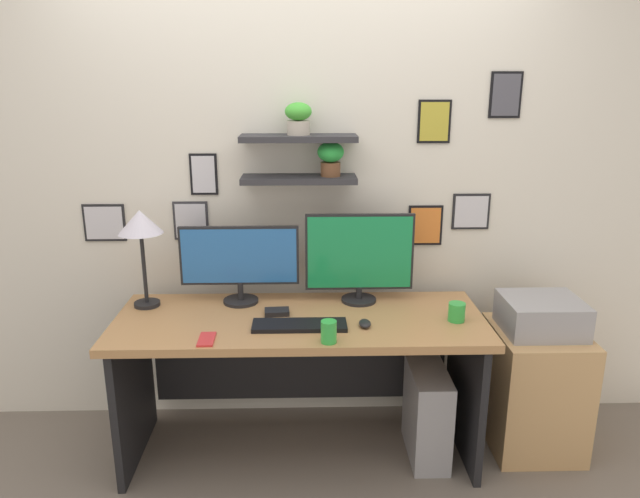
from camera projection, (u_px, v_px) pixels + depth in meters
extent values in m
plane|color=#70665B|center=(301.00, 451.00, 3.07)|extent=(8.00, 8.00, 0.00)
cube|color=silver|center=(299.00, 180.00, 3.12)|extent=(4.40, 0.04, 2.70)
cube|color=#2D2D33|center=(299.00, 179.00, 2.99)|extent=(0.58, 0.20, 0.03)
cube|color=#2D2D33|center=(299.00, 138.00, 2.94)|extent=(0.58, 0.20, 0.03)
cylinder|color=#B2A899|center=(298.00, 128.00, 2.92)|extent=(0.11, 0.11, 0.07)
ellipsoid|color=green|center=(298.00, 111.00, 2.90)|extent=(0.13, 0.13, 0.09)
cylinder|color=brown|center=(331.00, 169.00, 2.98)|extent=(0.10, 0.10, 0.07)
ellipsoid|color=green|center=(331.00, 152.00, 2.96)|extent=(0.13, 0.13, 0.10)
cube|color=black|center=(434.00, 122.00, 3.03)|extent=(0.17, 0.02, 0.22)
cube|color=gold|center=(434.00, 122.00, 3.02)|extent=(0.15, 0.00, 0.20)
cube|color=black|center=(471.00, 211.00, 3.17)|extent=(0.20, 0.02, 0.19)
cube|color=silver|center=(471.00, 212.00, 3.16)|extent=(0.18, 0.00, 0.17)
cube|color=black|center=(425.00, 225.00, 3.18)|extent=(0.18, 0.02, 0.22)
cube|color=orange|center=(425.00, 226.00, 3.17)|extent=(0.16, 0.00, 0.19)
cube|color=black|center=(204.00, 174.00, 3.07)|extent=(0.14, 0.02, 0.22)
cube|color=silver|center=(203.00, 174.00, 3.06)|extent=(0.12, 0.00, 0.19)
cube|color=black|center=(505.00, 95.00, 3.00)|extent=(0.16, 0.02, 0.23)
cube|color=#4C4C56|center=(506.00, 95.00, 2.99)|extent=(0.14, 0.00, 0.21)
cube|color=#2D2D33|center=(191.00, 221.00, 3.14)|extent=(0.18, 0.02, 0.21)
cube|color=silver|center=(191.00, 221.00, 3.13)|extent=(0.16, 0.00, 0.18)
cube|color=black|center=(105.00, 223.00, 3.13)|extent=(0.22, 0.02, 0.20)
cube|color=silver|center=(104.00, 223.00, 3.12)|extent=(0.20, 0.00, 0.18)
cube|color=tan|center=(300.00, 321.00, 2.87)|extent=(1.79, 0.68, 0.04)
cube|color=black|center=(134.00, 392.00, 2.95)|extent=(0.04, 0.62, 0.71)
cube|color=black|center=(465.00, 388.00, 2.99)|extent=(0.04, 0.62, 0.71)
cube|color=black|center=(301.00, 357.00, 3.25)|extent=(1.59, 0.02, 0.50)
cylinder|color=black|center=(241.00, 301.00, 3.05)|extent=(0.18, 0.18, 0.02)
cylinder|color=black|center=(241.00, 291.00, 3.04)|extent=(0.03, 0.03, 0.09)
cube|color=black|center=(239.00, 255.00, 2.99)|extent=(0.61, 0.02, 0.31)
cube|color=#2866B2|center=(239.00, 256.00, 2.98)|extent=(0.58, 0.00, 0.28)
cylinder|color=black|center=(359.00, 300.00, 3.07)|extent=(0.18, 0.18, 0.02)
cylinder|color=black|center=(359.00, 293.00, 3.06)|extent=(0.03, 0.03, 0.06)
cube|color=black|center=(359.00, 252.00, 3.01)|extent=(0.55, 0.02, 0.40)
cube|color=#198C4C|center=(360.00, 253.00, 2.99)|extent=(0.53, 0.00, 0.37)
cube|color=black|center=(299.00, 325.00, 2.75)|extent=(0.44, 0.14, 0.02)
ellipsoid|color=black|center=(365.00, 324.00, 2.75)|extent=(0.06, 0.09, 0.03)
cylinder|color=black|center=(147.00, 304.00, 3.01)|extent=(0.13, 0.13, 0.02)
cylinder|color=black|center=(144.00, 268.00, 2.95)|extent=(0.02, 0.02, 0.36)
cone|color=silver|center=(140.00, 222.00, 2.89)|extent=(0.22, 0.22, 0.12)
cube|color=red|center=(207.00, 339.00, 2.61)|extent=(0.07, 0.14, 0.01)
cylinder|color=green|center=(457.00, 312.00, 2.81)|extent=(0.08, 0.08, 0.09)
cylinder|color=green|center=(329.00, 332.00, 2.58)|extent=(0.07, 0.07, 0.10)
cube|color=black|center=(277.00, 312.00, 2.90)|extent=(0.13, 0.09, 0.02)
cube|color=tan|center=(533.00, 388.00, 3.06)|extent=(0.44, 0.50, 0.64)
cube|color=#9E9EA3|center=(541.00, 315.00, 2.95)|extent=(0.38, 0.34, 0.17)
cube|color=#99999E|center=(427.00, 413.00, 2.98)|extent=(0.18, 0.40, 0.47)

